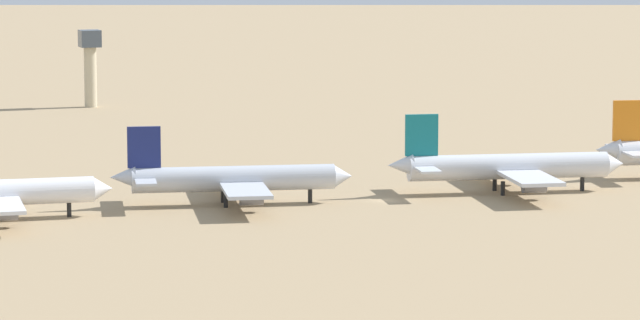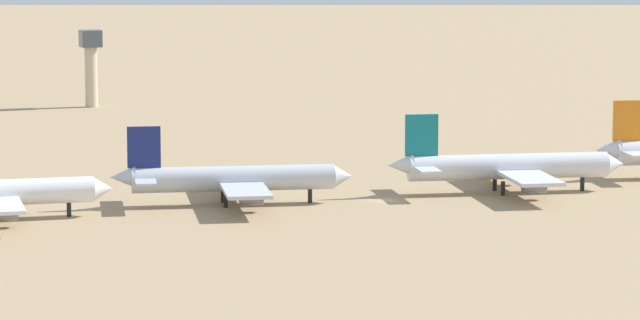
{
  "view_description": "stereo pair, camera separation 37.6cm",
  "coord_description": "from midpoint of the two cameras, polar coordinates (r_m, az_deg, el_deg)",
  "views": [
    {
      "loc": [
        -103.69,
        -263.65,
        46.24
      ],
      "look_at": [
        -8.27,
        10.33,
        6.0
      ],
      "focal_mm": 94.77,
      "sensor_mm": 36.0,
      "label": 1
    },
    {
      "loc": [
        -103.34,
        -263.78,
        46.24
      ],
      "look_at": [
        -8.27,
        10.33,
        6.0
      ],
      "focal_mm": 94.77,
      "sensor_mm": 36.0,
      "label": 2
    }
  ],
  "objects": [
    {
      "name": "ground",
      "position": [
        287.05,
        2.27,
        -1.38
      ],
      "size": [
        4000.0,
        4000.0,
        0.0
      ],
      "primitive_type": "plane",
      "color": "#9E8460"
    },
    {
      "name": "parked_jet_navy_3",
      "position": [
        282.14,
        -2.98,
        -0.64
      ],
      "size": [
        40.65,
        34.71,
        13.48
      ],
      "rotation": [
        0.0,
        0.0,
        -0.19
      ],
      "color": "silver",
      "rests_on": "ground"
    },
    {
      "name": "parked_jet_teal_4",
      "position": [
        296.22,
        6.33,
        -0.23
      ],
      "size": [
        42.63,
        36.34,
        14.12
      ],
      "rotation": [
        0.0,
        0.0,
        -0.17
      ],
      "color": "silver",
      "rests_on": "ground"
    },
    {
      "name": "control_tower",
      "position": [
        438.48,
        -7.72,
        3.35
      ],
      "size": [
        5.2,
        5.2,
        19.87
      ],
      "color": "#C6B793",
      "rests_on": "ground"
    }
  ]
}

